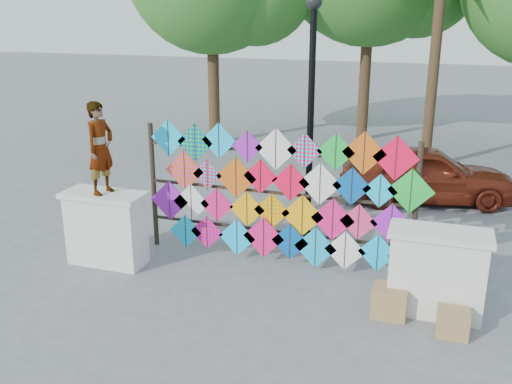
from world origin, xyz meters
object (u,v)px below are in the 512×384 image
vendor_woman (100,148)px  sedan (426,174)px  kite_rack (279,196)px  lamppost (311,98)px

vendor_woman → sedan: size_ratio=0.40×
kite_rack → vendor_woman: (-2.78, -0.92, 0.83)m
lamppost → kite_rack: bearing=-98.9°
kite_rack → sedan: 4.83m
kite_rack → lamppost: lamppost is taller
vendor_woman → lamppost: (2.98, 2.20, 0.65)m
sedan → lamppost: (-2.01, -2.97, 2.04)m
vendor_woman → lamppost: 3.76m
kite_rack → vendor_woman: 3.04m
sedan → lamppost: 4.13m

